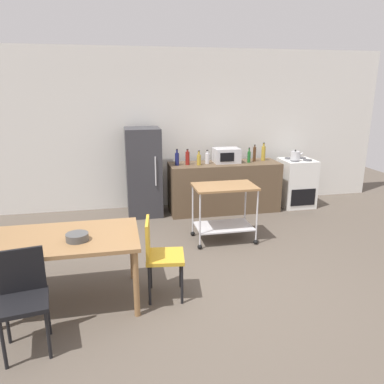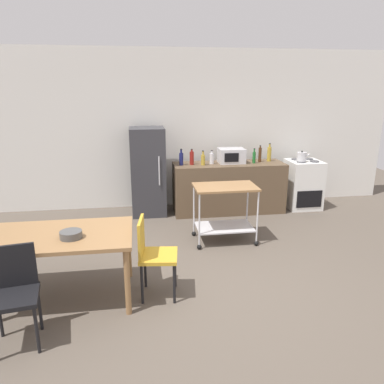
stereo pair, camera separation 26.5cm
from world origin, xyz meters
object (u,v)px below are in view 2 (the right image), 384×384
object	(u,v)px
chair_mustard	(152,252)
bottle_sesame_oil	(269,154)
chair_black	(14,289)
kitchen_cart	(225,204)
dining_table	(60,242)
microwave	(231,156)
bottle_vinegar	(192,158)
stove_oven	(303,184)
bottle_sparkling_water	(260,155)
bottle_wine	(181,159)
kettle	(302,157)
fruit_bowl	(71,235)
bottle_hot_sauce	(254,157)
bottle_soda	(203,159)
refrigerator	(148,172)
bottle_soy_sauce	(212,158)

from	to	relation	value
chair_mustard	bottle_sesame_oil	bearing A→B (deg)	-32.15
chair_black	kitchen_cart	xyz separation A→B (m)	(2.36, 1.93, 0.05)
dining_table	kitchen_cart	bearing A→B (deg)	31.55
microwave	bottle_vinegar	bearing A→B (deg)	-176.33
stove_oven	bottle_sparkling_water	size ratio (longest dim) A/B	3.02
bottle_wine	kettle	size ratio (longest dim) A/B	1.20
fruit_bowl	bottle_vinegar	bearing A→B (deg)	58.80
bottle_hot_sauce	bottle_sparkling_water	distance (m)	0.17
bottle_soda	microwave	bearing A→B (deg)	12.30
refrigerator	microwave	distance (m)	1.52
kitchen_cart	bottle_hot_sauce	xyz separation A→B (m)	(0.84, 1.29, 0.44)
bottle_soy_sauce	bottle_sesame_oil	xyz separation A→B (m)	(1.10, 0.08, 0.04)
dining_table	bottle_sparkling_water	world-z (taller)	bottle_sparkling_water
microwave	kettle	distance (m)	1.29
chair_black	refrigerator	distance (m)	3.61
bottle_vinegar	kettle	distance (m)	2.01
stove_oven	bottle_hot_sauce	size ratio (longest dim) A/B	3.42
dining_table	microwave	world-z (taller)	microwave
refrigerator	kitchen_cart	world-z (taller)	refrigerator
bottle_soy_sauce	bottle_sparkling_water	distance (m)	0.91
bottle_vinegar	chair_mustard	bearing A→B (deg)	-107.25
bottle_vinegar	fruit_bowl	size ratio (longest dim) A/B	1.25
bottle_vinegar	bottle_sparkling_water	xyz separation A→B (m)	(1.27, 0.06, 0.01)
dining_table	kettle	xyz separation A→B (m)	(3.80, 2.52, 0.33)
chair_black	bottle_vinegar	size ratio (longest dim) A/B	3.22
kettle	stove_oven	bearing A→B (deg)	39.67
bottle_vinegar	bottle_soy_sauce	bearing A→B (deg)	2.17
bottle_wine	microwave	bearing A→B (deg)	4.05
refrigerator	fruit_bowl	world-z (taller)	refrigerator
bottle_hot_sauce	kettle	distance (m)	0.89
chair_mustard	chair_black	world-z (taller)	same
refrigerator	bottle_wine	bearing A→B (deg)	-11.81
bottle_sparkling_water	chair_mustard	bearing A→B (deg)	-127.50
chair_mustard	bottle_vinegar	size ratio (longest dim) A/B	3.22
bottle_hot_sauce	stove_oven	bearing A→B (deg)	3.20
chair_mustard	microwave	bearing A→B (deg)	-22.41
chair_black	microwave	world-z (taller)	microwave
kettle	bottle_sparkling_water	bearing A→B (deg)	169.56
refrigerator	kettle	world-z (taller)	refrigerator
dining_table	bottle_wine	xyz separation A→B (m)	(1.60, 2.58, 0.35)
chair_black	bottle_sesame_oil	xyz separation A→B (m)	(3.52, 3.35, 0.52)
bottle_soda	dining_table	bearing A→B (deg)	-127.99
chair_mustard	bottle_wine	world-z (taller)	bottle_wine
kitchen_cart	fruit_bowl	bearing A→B (deg)	-144.28
chair_black	stove_oven	bearing A→B (deg)	28.63
chair_black	bottle_sesame_oil	distance (m)	4.89
bottle_sparkling_water	refrigerator	bearing A→B (deg)	178.80
bottle_soy_sauce	stove_oven	bearing A→B (deg)	0.26
kitchen_cart	bottle_sesame_oil	world-z (taller)	bottle_sesame_oil
chair_mustard	kettle	xyz separation A→B (m)	(2.84, 2.60, 0.48)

